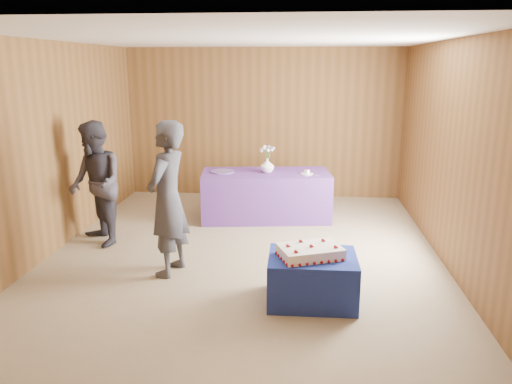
# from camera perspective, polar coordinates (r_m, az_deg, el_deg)

# --- Properties ---
(ground) EXTENTS (6.00, 6.00, 0.00)m
(ground) POSITION_cam_1_polar(r_m,az_deg,el_deg) (6.61, -1.29, -6.91)
(ground) COLOR gray
(ground) RESTS_ON ground
(room_shell) EXTENTS (5.04, 6.04, 2.72)m
(room_shell) POSITION_cam_1_polar(r_m,az_deg,el_deg) (6.19, -1.39, 8.84)
(room_shell) COLOR brown
(room_shell) RESTS_ON ground
(cake_table) EXTENTS (0.91, 0.71, 0.50)m
(cake_table) POSITION_cam_1_polar(r_m,az_deg,el_deg) (5.27, 6.43, -9.82)
(cake_table) COLOR navy
(cake_table) RESTS_ON ground
(serving_table) EXTENTS (2.10, 1.15, 0.75)m
(serving_table) POSITION_cam_1_polar(r_m,az_deg,el_deg) (7.94, 1.11, -0.38)
(serving_table) COLOR #5B338C
(serving_table) RESTS_ON ground
(sheet_cake) EXTENTS (0.75, 0.64, 0.15)m
(sheet_cake) POSITION_cam_1_polar(r_m,az_deg,el_deg) (5.13, 6.20, -6.79)
(sheet_cake) COLOR white
(sheet_cake) RESTS_ON cake_table
(vase) EXTENTS (0.28, 0.28, 0.22)m
(vase) POSITION_cam_1_polar(r_m,az_deg,el_deg) (7.82, 1.29, 3.05)
(vase) COLOR white
(vase) RESTS_ON serving_table
(flower_spray) EXTENTS (0.23, 0.24, 0.18)m
(flower_spray) POSITION_cam_1_polar(r_m,az_deg,el_deg) (7.77, 1.30, 4.96)
(flower_spray) COLOR #345E25
(flower_spray) RESTS_ON vase
(platter) EXTENTS (0.43, 0.43, 0.02)m
(platter) POSITION_cam_1_polar(r_m,az_deg,el_deg) (7.88, -3.86, 2.34)
(platter) COLOR #634C98
(platter) RESTS_ON serving_table
(plate) EXTENTS (0.27, 0.27, 0.01)m
(plate) POSITION_cam_1_polar(r_m,az_deg,el_deg) (7.76, 5.84, 2.09)
(plate) COLOR white
(plate) RESTS_ON serving_table
(cake_slice) EXTENTS (0.09, 0.09, 0.08)m
(cake_slice) POSITION_cam_1_polar(r_m,az_deg,el_deg) (7.76, 5.85, 2.35)
(cake_slice) COLOR white
(cake_slice) RESTS_ON plate
(knife) EXTENTS (0.24, 0.13, 0.00)m
(knife) POSITION_cam_1_polar(r_m,az_deg,el_deg) (7.66, 6.39, 1.87)
(knife) COLOR silver
(knife) RESTS_ON serving_table
(guest_left) EXTENTS (0.56, 0.73, 1.81)m
(guest_left) POSITION_cam_1_polar(r_m,az_deg,el_deg) (5.80, -10.07, -0.81)
(guest_left) COLOR #373841
(guest_left) RESTS_ON ground
(guest_right) EXTENTS (1.02, 1.04, 1.69)m
(guest_right) POSITION_cam_1_polar(r_m,az_deg,el_deg) (7.01, -17.84, 0.87)
(guest_right) COLOR #33313B
(guest_right) RESTS_ON ground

